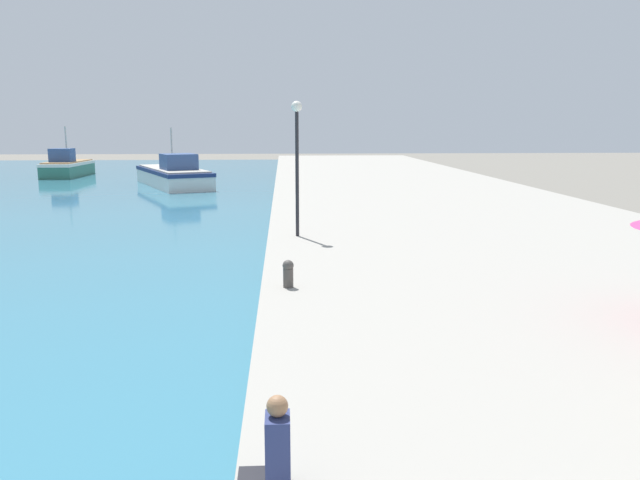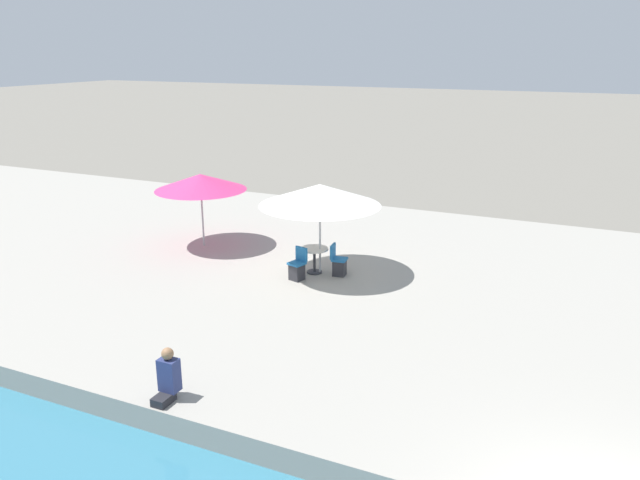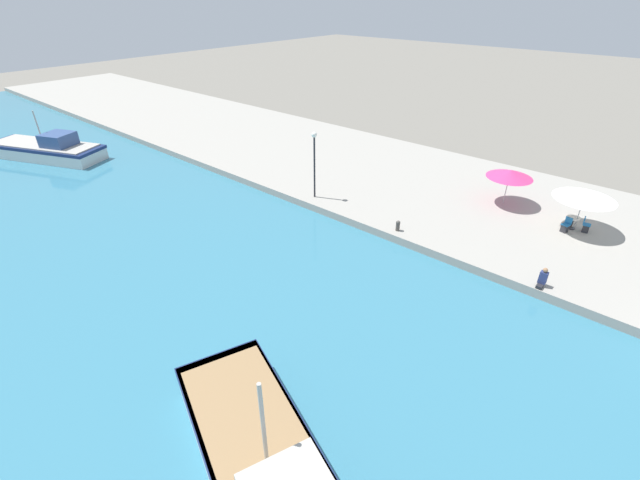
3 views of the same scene
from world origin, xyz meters
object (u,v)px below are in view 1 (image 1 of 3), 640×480
fishing_boat_mid (173,175)px  lamppost (297,145)px  fishing_boat_far (67,167)px  person_at_quay (274,447)px  mooring_bollard (288,273)px

fishing_boat_mid → lamppost: 25.59m
fishing_boat_mid → fishing_boat_far: bearing=115.8°
person_at_quay → mooring_bollard: bearing=88.5°
fishing_boat_mid → fishing_boat_far: (-10.45, 9.05, 0.02)m
person_at_quay → mooring_bollard: size_ratio=1.55×
mooring_bollard → lamppost: size_ratio=0.14×
fishing_boat_mid → mooring_bollard: (7.94, -30.95, 0.03)m
lamppost → mooring_bollard: bearing=-93.1°
fishing_boat_mid → person_at_quay: (7.72, -39.20, 0.13)m
fishing_boat_mid → fishing_boat_far: size_ratio=1.65×
fishing_boat_mid → lamppost: lamppost is taller
person_at_quay → mooring_bollard: (0.22, 8.25, -0.10)m
fishing_boat_mid → lamppost: size_ratio=2.41×
lamppost → person_at_quay: bearing=-92.3°
person_at_quay → lamppost: bearing=87.7°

